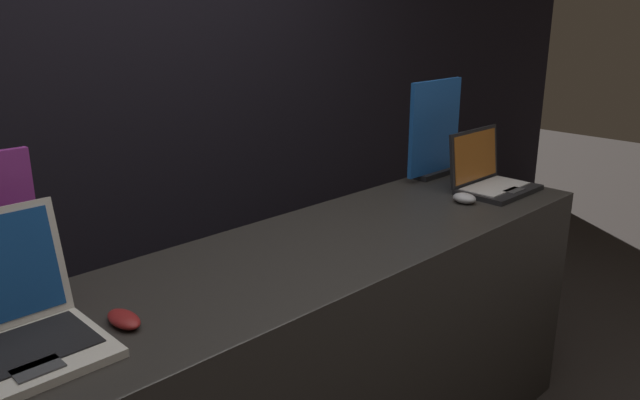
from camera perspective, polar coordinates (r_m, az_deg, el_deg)
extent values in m
cube|color=black|center=(2.91, -18.23, 11.42)|extent=(8.00, 0.05, 2.80)
cube|color=#282623|center=(2.20, -0.21, -15.46)|extent=(2.32, 0.63, 0.93)
cube|color=silver|center=(1.52, -25.50, -12.91)|extent=(0.35, 0.28, 0.02)
cube|color=black|center=(1.53, -25.83, -12.20)|extent=(0.30, 0.19, 0.00)
cube|color=#3F3F42|center=(1.44, -24.41, -13.86)|extent=(0.10, 0.06, 0.00)
ellipsoid|color=maroon|center=(1.59, -17.50, -10.35)|extent=(0.06, 0.12, 0.03)
cube|color=black|center=(2.66, 16.01, 0.90)|extent=(0.34, 0.22, 0.02)
cube|color=#B7B7B7|center=(2.66, 15.72, 1.23)|extent=(0.30, 0.16, 0.00)
cube|color=#3F3F42|center=(2.62, 17.30, 0.86)|extent=(0.09, 0.05, 0.00)
cube|color=black|center=(2.69, 13.93, 3.93)|extent=(0.34, 0.04, 0.22)
cube|color=#A5591E|center=(2.69, 14.05, 3.92)|extent=(0.30, 0.03, 0.20)
ellipsoid|color=#B2B2B7|center=(2.47, 13.07, 0.16)|extent=(0.07, 0.09, 0.04)
cube|color=black|center=(2.83, 10.21, 2.32)|extent=(0.19, 0.07, 0.02)
cube|color=#1E59B2|center=(2.78, 10.45, 6.59)|extent=(0.34, 0.02, 0.41)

